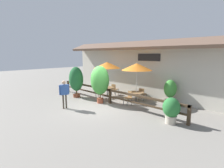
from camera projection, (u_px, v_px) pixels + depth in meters
name	position (u px, v px, depth m)	size (l,w,h in m)	color
ground_plane	(98.00, 107.00, 10.85)	(60.00, 60.00, 0.00)	gray
building_facade	(138.00, 68.00, 13.36)	(14.28, 1.49, 4.23)	#BCB7A8
patio_railing	(110.00, 93.00, 11.47)	(10.40, 0.14, 0.95)	#3D2D1E
patio_umbrella_near	(107.00, 65.00, 13.13)	(2.04, 2.04, 2.69)	#B7B2A8
dining_table_near	(107.00, 89.00, 13.45)	(1.03, 1.03, 0.71)	olive
chair_near_streetside	(100.00, 92.00, 12.90)	(0.51, 0.51, 0.87)	olive
chair_near_wallside	(115.00, 89.00, 13.97)	(0.45, 0.45, 0.87)	olive
patio_umbrella_middle	(137.00, 67.00, 11.43)	(2.04, 2.04, 2.69)	#B7B2A8
dining_table_middle	(136.00, 94.00, 11.75)	(1.03, 1.03, 0.71)	olive
chair_middle_streetside	(128.00, 97.00, 11.27)	(0.50, 0.50, 0.87)	olive
chair_middle_wallside	(142.00, 93.00, 12.29)	(0.47, 0.47, 0.87)	olive
potted_plant_tall_tropical	(76.00, 80.00, 13.08)	(1.13, 1.02, 2.30)	brown
potted_plant_small_flowering	(100.00, 81.00, 11.44)	(1.28, 1.15, 2.49)	#9E4C33
potted_plant_corner_fern	(171.00, 109.00, 8.16)	(0.82, 0.74, 1.26)	#B7AD99
potted_plant_entrance_palm	(170.00, 91.00, 11.15)	(0.80, 0.72, 1.63)	#9E4C33
pedestrian	(64.00, 91.00, 10.34)	(0.34, 0.57, 1.70)	#42382D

